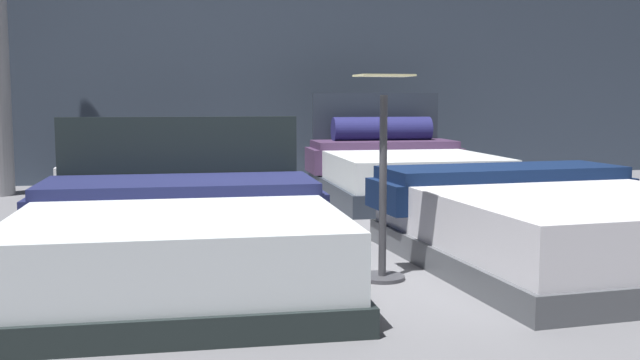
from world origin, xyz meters
TOP-DOWN VIEW (x-y plane):
  - ground_plane at (0.00, 0.00)m, footprint 18.00×18.00m
  - showroom_back_wall at (0.00, 3.79)m, footprint 18.00×0.06m
  - bed_0 at (-1.04, -0.93)m, footprint 1.69×2.02m
  - bed_1 at (1.10, -0.97)m, footprint 1.73×2.07m
  - bed_2 at (-1.06, 1.77)m, footprint 1.65×2.06m
  - bed_3 at (1.15, 1.88)m, footprint 1.60×2.13m
  - price_sign at (0.00, -1.08)m, footprint 0.28×0.24m

SIDE VIEW (x-z plane):
  - ground_plane at x=0.00m, z-range -0.02..0.00m
  - bed_1 at x=1.10m, z-range -0.03..0.48m
  - bed_0 at x=-1.04m, z-range -0.19..0.65m
  - bed_2 at x=-1.06m, z-range -0.12..0.61m
  - bed_3 at x=1.15m, z-range -0.24..0.76m
  - price_sign at x=0.00m, z-range -0.12..0.95m
  - showroom_back_wall at x=0.00m, z-range 0.00..3.50m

